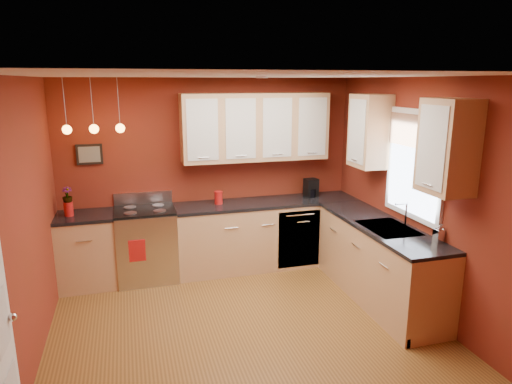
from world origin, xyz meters
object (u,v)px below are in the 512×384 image
object	(u,v)px
coffee_maker	(311,188)
red_canister	(218,198)
gas_range	(147,244)
soap_pump	(439,232)
sink	(388,230)

from	to	relation	value
coffee_maker	red_canister	bearing A→B (deg)	173.08
gas_range	red_canister	xyz separation A→B (m)	(0.98, 0.04, 0.55)
gas_range	soap_pump	size ratio (longest dim) A/B	5.52
sink	red_canister	size ratio (longest dim) A/B	4.02
gas_range	sink	distance (m)	3.05
gas_range	soap_pump	xyz separation A→B (m)	(2.86, -2.05, 0.56)
sink	red_canister	xyz separation A→B (m)	(-1.65, 1.54, 0.11)
gas_range	coffee_maker	world-z (taller)	coffee_maker
sink	coffee_maker	world-z (taller)	sink
soap_pump	coffee_maker	bearing A→B (deg)	103.99
gas_range	soap_pump	bearing A→B (deg)	-35.60
red_canister	soap_pump	world-z (taller)	soap_pump
sink	coffee_maker	bearing A→B (deg)	100.34
red_canister	coffee_maker	xyz separation A→B (m)	(1.36, 0.04, 0.03)
sink	red_canister	bearing A→B (deg)	136.91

